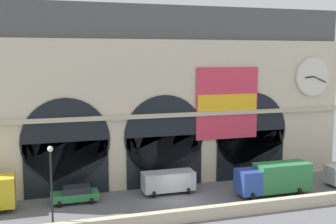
{
  "coord_description": "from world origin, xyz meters",
  "views": [
    {
      "loc": [
        -12.71,
        -36.7,
        13.67
      ],
      "look_at": [
        0.38,
        5.0,
        7.88
      ],
      "focal_mm": 45.74,
      "sensor_mm": 36.0,
      "label": 1
    }
  ],
  "objects_px": {
    "van_center": "(168,181)",
    "street_lamp_quayside": "(51,178)",
    "car_midwest": "(75,194)",
    "box_truck_mideast": "(274,178)"
  },
  "relations": [
    {
      "from": "car_midwest",
      "to": "van_center",
      "type": "xyz_separation_m",
      "value": [
        9.13,
        0.05,
        0.44
      ]
    },
    {
      "from": "car_midwest",
      "to": "van_center",
      "type": "distance_m",
      "value": 9.14
    },
    {
      "from": "box_truck_mideast",
      "to": "street_lamp_quayside",
      "type": "relative_size",
      "value": 1.09
    },
    {
      "from": "van_center",
      "to": "street_lamp_quayside",
      "type": "bearing_deg",
      "value": -149.84
    },
    {
      "from": "box_truck_mideast",
      "to": "street_lamp_quayside",
      "type": "bearing_deg",
      "value": -171.72
    },
    {
      "from": "van_center",
      "to": "street_lamp_quayside",
      "type": "distance_m",
      "value": 13.59
    },
    {
      "from": "car_midwest",
      "to": "van_center",
      "type": "height_order",
      "value": "van_center"
    },
    {
      "from": "van_center",
      "to": "box_truck_mideast",
      "type": "relative_size",
      "value": 0.69
    },
    {
      "from": "car_midwest",
      "to": "street_lamp_quayside",
      "type": "relative_size",
      "value": 0.64
    },
    {
      "from": "box_truck_mideast",
      "to": "street_lamp_quayside",
      "type": "xyz_separation_m",
      "value": [
        -21.24,
        -3.09,
        2.71
      ]
    }
  ]
}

